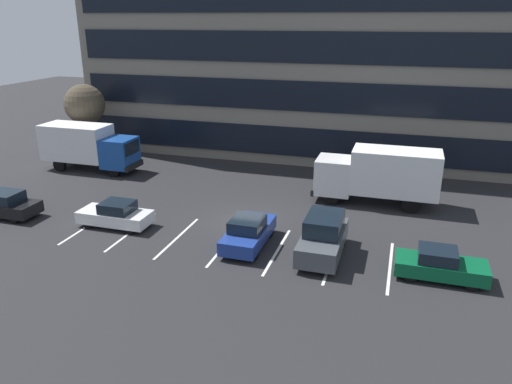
{
  "coord_description": "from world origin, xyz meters",
  "views": [
    {
      "loc": [
        8.38,
        -25.08,
        11.26
      ],
      "look_at": [
        0.27,
        1.3,
        1.4
      ],
      "focal_mm": 34.33,
      "sensor_mm": 36.0,
      "label": 1
    }
  ],
  "objects_px": {
    "suv_charcoal": "(323,237)",
    "box_truck_white": "(379,173)",
    "sedan_navy": "(248,232)",
    "sedan_black": "(4,205)",
    "sedan_white": "(116,215)",
    "box_truck_blue": "(88,145)",
    "sedan_forest": "(440,265)",
    "bare_tree": "(85,105)"
  },
  "relations": [
    {
      "from": "box_truck_blue",
      "to": "sedan_navy",
      "type": "distance_m",
      "value": 18.51
    },
    {
      "from": "suv_charcoal",
      "to": "box_truck_white",
      "type": "bearing_deg",
      "value": 75.78
    },
    {
      "from": "sedan_forest",
      "to": "suv_charcoal",
      "type": "bearing_deg",
      "value": 172.23
    },
    {
      "from": "sedan_black",
      "to": "sedan_navy",
      "type": "relative_size",
      "value": 0.98
    },
    {
      "from": "box_truck_blue",
      "to": "sedan_navy",
      "type": "relative_size",
      "value": 1.73
    },
    {
      "from": "box_truck_white",
      "to": "sedan_navy",
      "type": "height_order",
      "value": "box_truck_white"
    },
    {
      "from": "sedan_white",
      "to": "sedan_forest",
      "type": "xyz_separation_m",
      "value": [
        17.37,
        -0.88,
        -0.02
      ]
    },
    {
      "from": "box_truck_white",
      "to": "sedan_white",
      "type": "distance_m",
      "value": 16.2
    },
    {
      "from": "sedan_forest",
      "to": "bare_tree",
      "type": "relative_size",
      "value": 0.65
    },
    {
      "from": "box_truck_blue",
      "to": "sedan_white",
      "type": "bearing_deg",
      "value": -48.45
    },
    {
      "from": "box_truck_white",
      "to": "suv_charcoal",
      "type": "height_order",
      "value": "box_truck_white"
    },
    {
      "from": "box_truck_blue",
      "to": "suv_charcoal",
      "type": "xyz_separation_m",
      "value": [
        19.91,
        -9.18,
        -0.97
      ]
    },
    {
      "from": "box_truck_blue",
      "to": "sedan_navy",
      "type": "xyz_separation_m",
      "value": [
        16.01,
        -9.21,
        -1.24
      ]
    },
    {
      "from": "box_truck_blue",
      "to": "sedan_white",
      "type": "relative_size",
      "value": 1.83
    },
    {
      "from": "sedan_black",
      "to": "suv_charcoal",
      "type": "bearing_deg",
      "value": 1.46
    },
    {
      "from": "box_truck_white",
      "to": "sedan_navy",
      "type": "relative_size",
      "value": 1.76
    },
    {
      "from": "sedan_navy",
      "to": "suv_charcoal",
      "type": "xyz_separation_m",
      "value": [
        3.9,
        0.03,
        0.27
      ]
    },
    {
      "from": "suv_charcoal",
      "to": "sedan_forest",
      "type": "bearing_deg",
      "value": -7.77
    },
    {
      "from": "box_truck_white",
      "to": "suv_charcoal",
      "type": "distance_m",
      "value": 8.55
    },
    {
      "from": "sedan_white",
      "to": "suv_charcoal",
      "type": "bearing_deg",
      "value": -0.65
    },
    {
      "from": "sedan_navy",
      "to": "suv_charcoal",
      "type": "height_order",
      "value": "suv_charcoal"
    },
    {
      "from": "bare_tree",
      "to": "suv_charcoal",
      "type": "bearing_deg",
      "value": -29.15
    },
    {
      "from": "box_truck_blue",
      "to": "sedan_black",
      "type": "height_order",
      "value": "box_truck_blue"
    },
    {
      "from": "box_truck_blue",
      "to": "sedan_black",
      "type": "relative_size",
      "value": 1.77
    },
    {
      "from": "sedan_black",
      "to": "sedan_white",
      "type": "distance_m",
      "value": 7.26
    },
    {
      "from": "box_truck_white",
      "to": "sedan_black",
      "type": "bearing_deg",
      "value": -157.66
    },
    {
      "from": "sedan_navy",
      "to": "box_truck_white",
      "type": "bearing_deg",
      "value": 54.06
    },
    {
      "from": "sedan_black",
      "to": "sedan_white",
      "type": "relative_size",
      "value": 1.03
    },
    {
      "from": "box_truck_blue",
      "to": "box_truck_white",
      "type": "bearing_deg",
      "value": -2.49
    },
    {
      "from": "sedan_black",
      "to": "suv_charcoal",
      "type": "relative_size",
      "value": 0.93
    },
    {
      "from": "sedan_forest",
      "to": "box_truck_blue",
      "type": "bearing_deg",
      "value": 158.64
    },
    {
      "from": "sedan_navy",
      "to": "sedan_white",
      "type": "relative_size",
      "value": 1.06
    },
    {
      "from": "box_truck_blue",
      "to": "sedan_forest",
      "type": "height_order",
      "value": "box_truck_blue"
    },
    {
      "from": "box_truck_blue",
      "to": "sedan_white",
      "type": "xyz_separation_m",
      "value": [
        8.02,
        -9.05,
        -1.28
      ]
    },
    {
      "from": "suv_charcoal",
      "to": "bare_tree",
      "type": "relative_size",
      "value": 0.75
    },
    {
      "from": "box_truck_white",
      "to": "suv_charcoal",
      "type": "bearing_deg",
      "value": -104.22
    },
    {
      "from": "box_truck_white",
      "to": "sedan_navy",
      "type": "distance_m",
      "value": 10.28
    },
    {
      "from": "sedan_white",
      "to": "bare_tree",
      "type": "bearing_deg",
      "value": 129.92
    },
    {
      "from": "box_truck_blue",
      "to": "sedan_white",
      "type": "distance_m",
      "value": 12.16
    },
    {
      "from": "box_truck_blue",
      "to": "sedan_white",
      "type": "height_order",
      "value": "box_truck_blue"
    },
    {
      "from": "sedan_navy",
      "to": "sedan_white",
      "type": "height_order",
      "value": "sedan_navy"
    },
    {
      "from": "sedan_white",
      "to": "sedan_forest",
      "type": "relative_size",
      "value": 1.03
    }
  ]
}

